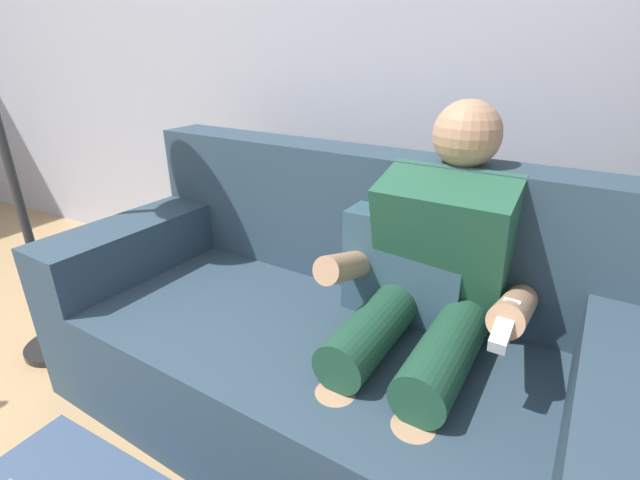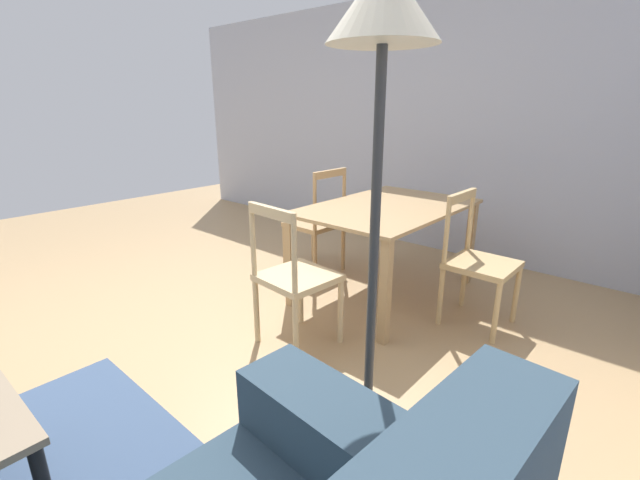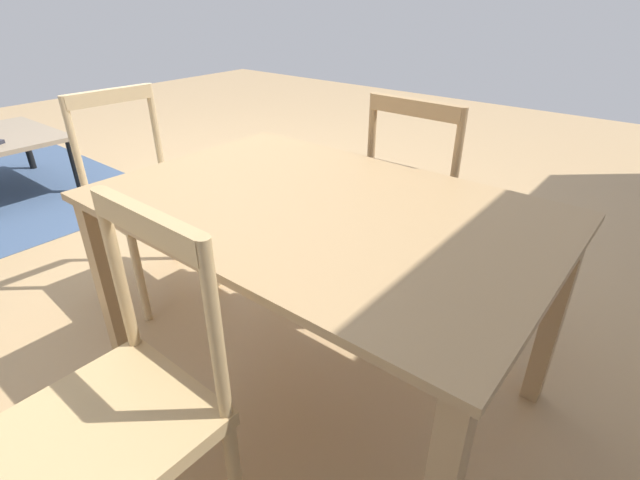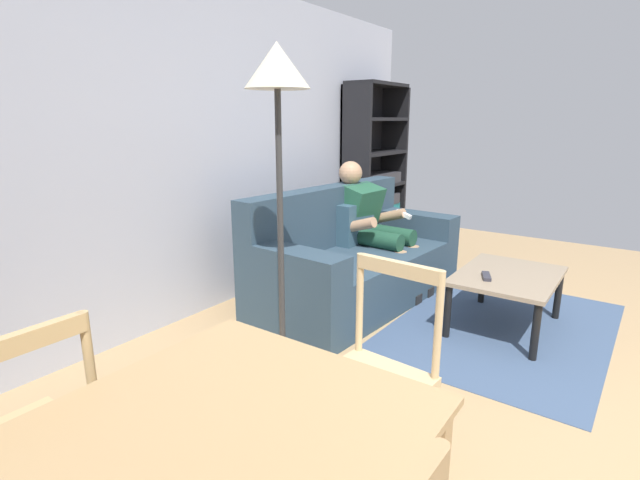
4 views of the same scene
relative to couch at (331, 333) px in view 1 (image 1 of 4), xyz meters
name	(u,v)px [view 1 (image 1 of 4)]	position (x,y,z in m)	size (l,w,h in m)	color
wall_back	(241,49)	(-1.00, 0.88, 0.93)	(6.36, 0.12, 2.53)	#B2B7C6
couch	(331,333)	(0.00, 0.00, 0.00)	(2.01, 1.03, 0.94)	#2D4251
person_lounging	(427,292)	(0.32, 0.01, 0.25)	(0.61, 0.91, 1.13)	#23563D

